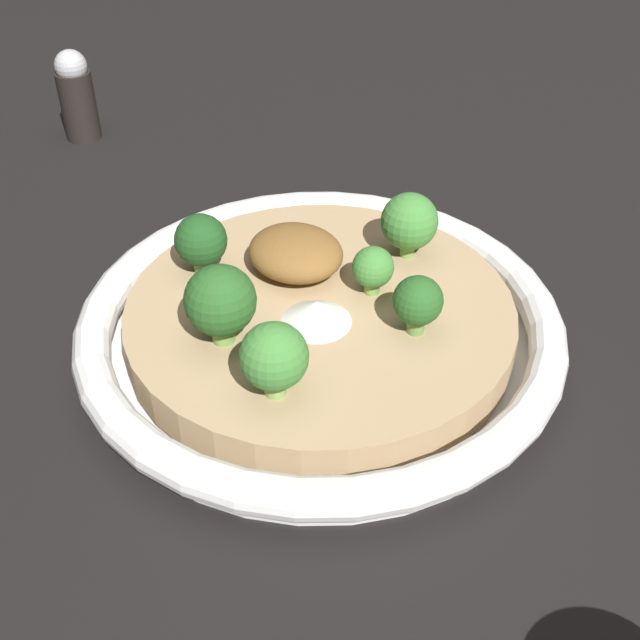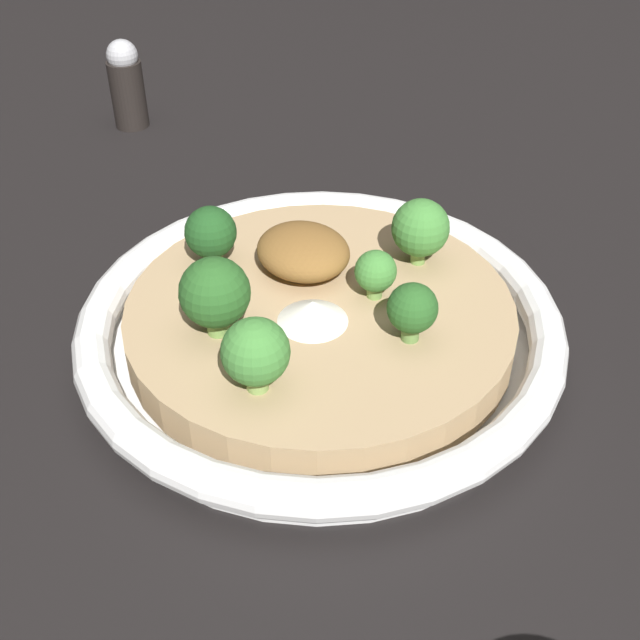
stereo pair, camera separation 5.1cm
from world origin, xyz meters
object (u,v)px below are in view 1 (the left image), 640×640
Objects in this scene: broccoli_back at (373,268)px; broccoli_right at (418,302)px; broccoli_front_left at (201,241)px; broccoli_front_right at (274,357)px; pepper_shaker at (77,95)px; risotto_bowl at (320,324)px; broccoli_back_right at (409,222)px; broccoli_front at (220,302)px.

broccoli_right is at bearing -20.24° from broccoli_back.
broccoli_back is at bearing 26.27° from broccoli_front_left.
broccoli_front_right is 0.54× the size of pepper_shaker.
broccoli_front_left reaches higher than broccoli_right.
risotto_bowl is 0.07m from broccoli_right.
risotto_bowl is 0.09m from broccoli_back_right.
broccoli_right is 0.83× the size of broccoli_back_right.
broccoli_back is 0.79× the size of broccoli_front_left.
pepper_shaker reaches higher than broccoli_back.
broccoli_right is 0.10m from broccoli_front_right.
broccoli_front_left is at bearing -23.08° from pepper_shaker.
broccoli_front reaches higher than risotto_bowl.
broccoli_right is at bearing 71.52° from broccoli_front_right.
risotto_bowl is at bearing -15.56° from pepper_shaker.
broccoli_right is at bearing 13.47° from risotto_bowl.
broccoli_front_left is at bearing -133.85° from broccoli_back_right.
pepper_shaker reaches higher than broccoli_back_right.
broccoli_back_right is at bearing 96.62° from broccoli_front_right.
risotto_bowl is 7.48× the size of broccoli_front_left.
broccoli_front is 1.54× the size of broccoli_back.
broccoli_back is 0.11m from broccoli_front_right.
broccoli_front_right is 0.44m from pepper_shaker.
broccoli_back is at bearing -83.19° from broccoli_back_right.
pepper_shaker is (-0.40, 0.18, -0.02)m from broccoli_front_right.
broccoli_front_left is at bearing -166.80° from broccoli_right.
broccoli_front_right is at bearing -15.79° from broccoli_front.
broccoli_front_right reaches higher than broccoli_back.
broccoli_back is 0.39× the size of pepper_shaker.
broccoli_back_right is 1.11× the size of broccoli_front_left.
broccoli_right is at bearing 13.20° from broccoli_front_left.
pepper_shaker is (-0.28, 0.12, -0.02)m from broccoli_front_left.
broccoli_front is 0.07m from broccoli_front_left.
broccoli_back is (-0.04, 0.02, -0.00)m from broccoli_right.
broccoli_front_right is at bearing -24.33° from pepper_shaker.
broccoli_front_left is at bearing -153.73° from broccoli_back.
broccoli_back_right is at bearing 46.15° from broccoli_front_left.
broccoli_front is at bearing 164.21° from broccoli_front_right.
broccoli_back is 0.39m from pepper_shaker.
broccoli_front_right reaches higher than risotto_bowl.
broccoli_front_left is (-0.10, -0.05, 0.00)m from broccoli_back.
risotto_bowl is 0.08m from broccoli_front.
broccoli_front is 0.38m from pepper_shaker.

